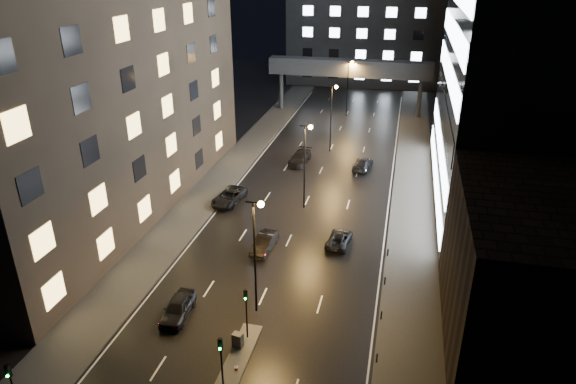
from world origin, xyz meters
name	(u,v)px	position (x,y,z in m)	size (l,w,h in m)	color
ground	(321,170)	(0.00, 40.00, 0.00)	(160.00, 160.00, 0.00)	black
sidewalk_left	(224,176)	(-12.50, 35.00, 0.07)	(5.00, 110.00, 0.15)	#383533
sidewalk_right	(413,193)	(12.50, 35.00, 0.07)	(5.00, 110.00, 0.15)	#383533
building_left	(87,30)	(-22.50, 24.00, 20.00)	(15.00, 48.00, 40.00)	#2D2319
building_right_low	(524,273)	(20.00, 9.00, 6.00)	(10.00, 18.00, 12.00)	black
building_right_glass	(558,4)	(25.00, 36.00, 22.50)	(20.00, 36.00, 45.00)	black
building_far	(365,27)	(0.00, 98.00, 12.50)	(34.00, 14.00, 25.00)	#333335
skybridge	(350,69)	(0.00, 70.00, 8.34)	(30.00, 3.00, 10.00)	#333335
median_island	(237,360)	(0.30, 2.00, 0.07)	(1.60, 8.00, 0.15)	#383533
traffic_signal_near	(246,306)	(0.30, 4.49, 3.09)	(0.28, 0.34, 4.40)	black
traffic_signal_far	(221,356)	(0.30, -1.01, 3.09)	(0.28, 0.34, 4.40)	black
traffic_signal_corner	(12,384)	(-11.50, -6.01, 2.94)	(0.28, 0.34, 4.40)	black
bollard_row	(379,336)	(10.20, 6.50, 0.45)	(0.12, 25.12, 0.90)	black
streetlight_near	(256,243)	(0.16, 8.00, 6.50)	(1.45, 0.50, 10.15)	black
streetlight_mid_a	(306,156)	(0.16, 28.00, 6.50)	(1.45, 0.50, 10.15)	black
streetlight_mid_b	(332,110)	(0.16, 48.00, 6.50)	(1.45, 0.50, 10.15)	black
streetlight_far	(349,81)	(0.16, 68.00, 6.50)	(1.45, 0.50, 10.15)	black
car_away_a	(178,308)	(-6.03, 5.85, 0.81)	(1.92, 4.77, 1.62)	black
car_away_b	(264,243)	(-1.98, 17.68, 0.78)	(1.64, 4.71, 1.55)	black
car_away_c	(229,197)	(-9.00, 27.27, 0.80)	(2.64, 5.72, 1.59)	black
car_away_d	(300,158)	(-3.43, 42.09, 0.82)	(2.29, 5.63, 1.63)	black
car_toward_a	(339,239)	(5.21, 20.40, 0.64)	(2.12, 4.60, 1.28)	black
car_toward_b	(363,164)	(5.53, 41.77, 0.76)	(2.13, 5.24, 1.52)	black
utility_cabinet	(238,340)	(-0.10, 3.40, 0.71)	(0.75, 0.56, 1.12)	#454547
cone_b	(236,368)	(0.54, 1.04, 0.29)	(0.33, 0.33, 0.57)	#FF350D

